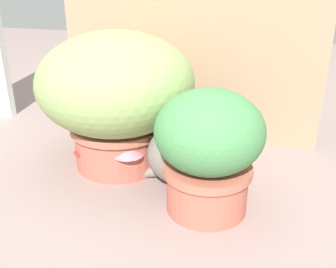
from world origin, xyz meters
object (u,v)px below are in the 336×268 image
mushroom_ornament_red (86,150)px  mushroom_ornament_pink (128,152)px  grass_planter (116,92)px  cat (193,151)px  leafy_planter (209,148)px

mushroom_ornament_red → mushroom_ornament_pink: bearing=-5.5°
grass_planter → mushroom_ornament_red: (-0.09, -0.09, -0.19)m
grass_planter → mushroom_ornament_pink: bearing=-53.7°
cat → leafy_planter: bearing=-59.1°
cat → mushroom_ornament_pink: 0.21m
leafy_planter → cat: leafy_planter is taller
mushroom_ornament_pink → mushroom_ornament_red: size_ratio=1.26×
cat → mushroom_ornament_pink: (-0.21, -0.03, -0.02)m
leafy_planter → cat: bearing=120.9°
mushroom_ornament_pink → mushroom_ornament_red: bearing=174.5°
leafy_planter → cat: (-0.07, 0.12, -0.08)m
leafy_planter → mushroom_ornament_pink: bearing=162.4°
mushroom_ornament_pink → mushroom_ornament_red: (-0.16, 0.02, -0.02)m
leafy_planter → mushroom_ornament_pink: (-0.28, 0.09, -0.10)m
leafy_planter → cat: size_ratio=0.94×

